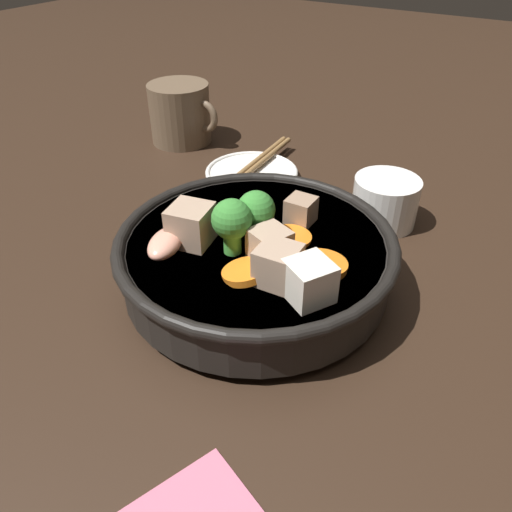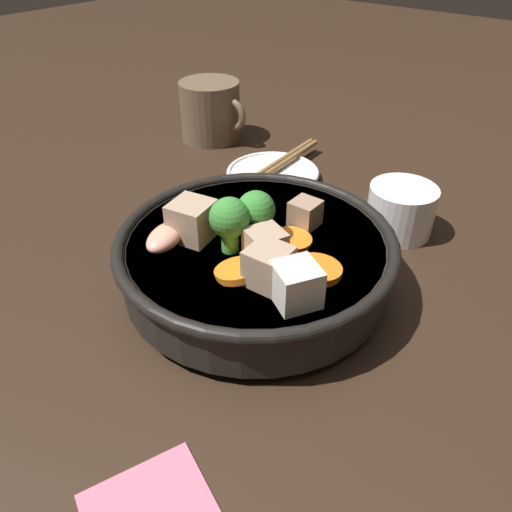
% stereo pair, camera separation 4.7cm
% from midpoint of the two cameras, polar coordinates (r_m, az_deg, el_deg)
% --- Properties ---
extents(ground_plane, '(3.00, 3.00, 0.00)m').
position_cam_midpoint_polar(ground_plane, '(0.49, -2.73, -3.59)').
color(ground_plane, black).
extents(stirfry_bowl, '(0.26, 0.26, 0.11)m').
position_cam_midpoint_polar(stirfry_bowl, '(0.47, -2.91, 0.07)').
color(stirfry_bowl, black).
rests_on(stirfry_bowl, ground_plane).
extents(side_saucer, '(0.13, 0.13, 0.01)m').
position_cam_midpoint_polar(side_saucer, '(0.68, -2.49, 9.32)').
color(side_saucer, white).
rests_on(side_saucer, ground_plane).
extents(tea_cup, '(0.07, 0.07, 0.06)m').
position_cam_midpoint_polar(tea_cup, '(0.59, 12.33, 6.08)').
color(tea_cup, white).
rests_on(tea_cup, ground_plane).
extents(dark_mug, '(0.12, 0.09, 0.09)m').
position_cam_midpoint_polar(dark_mug, '(0.80, -10.34, 15.70)').
color(dark_mug, brown).
rests_on(dark_mug, ground_plane).
extents(chopsticks_pair, '(0.03, 0.22, 0.01)m').
position_cam_midpoint_polar(chopsticks_pair, '(0.68, -2.51, 10.04)').
color(chopsticks_pair, olive).
rests_on(chopsticks_pair, side_saucer).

